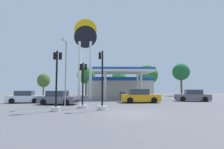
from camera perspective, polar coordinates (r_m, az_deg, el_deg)
name	(u,v)px	position (r m, az deg, el deg)	size (l,w,h in m)	color
ground_plane	(131,113)	(12.66, 6.11, -12.57)	(90.00, 90.00, 0.00)	slate
gas_station	(120,86)	(33.67, 2.62, -3.73)	(11.94, 12.73, 4.84)	beige
station_pole_sign	(85,48)	(28.78, -8.77, 8.60)	(3.69, 0.56, 13.07)	white
car_0	(140,96)	(21.55, 9.21, -7.15)	(4.65, 2.24, 1.64)	black
car_1	(58,98)	(19.86, -17.23, -7.46)	(4.40, 2.49, 1.48)	black
car_2	(192,96)	(25.99, 24.92, -6.40)	(4.64, 2.78, 1.56)	black
car_3	(26,97)	(23.40, -26.53, -6.74)	(4.22, 2.24, 1.44)	black
traffic_signal_0	(102,93)	(14.37, -3.32, -6.19)	(0.76, 0.76, 4.89)	silver
traffic_signal_1	(83,93)	(15.87, -9.60, -6.05)	(0.84, 0.84, 4.08)	silver
traffic_signal_2	(56,89)	(14.24, -17.82, -4.58)	(0.70, 0.71, 4.72)	silver
tree_0	(44,80)	(43.62, -21.57, -1.84)	(2.90, 2.90, 5.09)	brown
tree_1	(86,75)	(39.70, -8.49, -0.28)	(4.06, 4.06, 6.56)	brown
tree_2	(119,78)	(39.59, 2.33, -1.23)	(3.34, 3.34, 5.52)	brown
tree_3	(147,75)	(39.68, 11.54, -0.16)	(4.65, 4.65, 6.87)	brown
tree_4	(181,72)	(42.79, 21.74, 0.74)	(3.83, 3.83, 7.32)	brown
corner_streetlamp	(65,66)	(17.90, -15.13, 2.67)	(0.24, 1.48, 6.53)	gray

